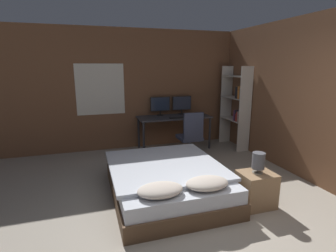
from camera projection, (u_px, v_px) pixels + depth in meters
The scene contains 12 objects.
wall_back at pixel (144, 90), 6.06m from camera, with size 12.00×0.08×2.70m.
wall_side_right at pixel (302, 98), 4.43m from camera, with size 0.06×12.00×2.70m.
bed at pixel (167, 181), 3.88m from camera, with size 1.61×1.96×0.54m.
nightstand at pixel (256, 189), 3.58m from camera, with size 0.46×0.39×0.48m.
bedside_lamp at pixel (258, 161), 3.49m from camera, with size 0.17×0.17×0.29m.
desk at pixel (174, 120), 6.02m from camera, with size 1.66×0.65×0.76m.
monitor_left at pixel (160, 105), 6.08m from camera, with size 0.47×0.16×0.43m.
monitor_right at pixel (182, 104), 6.23m from camera, with size 0.47×0.16×0.43m.
keyboard at pixel (177, 118), 5.79m from camera, with size 0.35×0.13×0.02m.
computer_mouse at pixel (188, 117), 5.87m from camera, with size 0.07×0.05×0.04m.
office_chair at pixel (190, 140), 5.38m from camera, with size 0.52×0.52×1.00m.
bookshelf at pixel (237, 104), 5.98m from camera, with size 0.30×0.84×1.88m.
Camera 1 is at (-1.30, -2.04, 1.90)m, focal length 28.00 mm.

